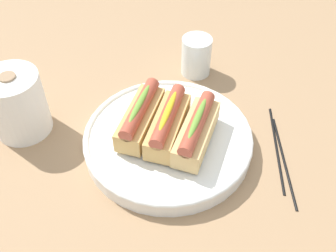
% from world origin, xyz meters
% --- Properties ---
extents(ground_plane, '(2.40, 2.40, 0.00)m').
position_xyz_m(ground_plane, '(0.00, 0.00, 0.00)').
color(ground_plane, '#9E7A56').
extents(serving_bowl, '(0.32, 0.32, 0.04)m').
position_xyz_m(serving_bowl, '(-0.01, -0.01, 0.02)').
color(serving_bowl, white).
rests_on(serving_bowl, ground_plane).
extents(hotdog_front, '(0.16, 0.08, 0.06)m').
position_xyz_m(hotdog_front, '(-0.02, -0.06, 0.06)').
color(hotdog_front, '#DBB270').
rests_on(hotdog_front, serving_bowl).
extents(hotdog_back, '(0.16, 0.07, 0.06)m').
position_xyz_m(hotdog_back, '(-0.01, -0.01, 0.06)').
color(hotdog_back, tan).
rests_on(hotdog_back, serving_bowl).
extents(hotdog_side, '(0.16, 0.07, 0.06)m').
position_xyz_m(hotdog_side, '(-0.00, 0.04, 0.06)').
color(hotdog_side, tan).
rests_on(hotdog_side, serving_bowl).
extents(water_glass, '(0.07, 0.07, 0.09)m').
position_xyz_m(water_glass, '(0.23, -0.05, 0.04)').
color(water_glass, white).
rests_on(water_glass, ground_plane).
extents(paper_towel_roll, '(0.11, 0.11, 0.13)m').
position_xyz_m(paper_towel_roll, '(0.00, 0.28, 0.07)').
color(paper_towel_roll, white).
rests_on(paper_towel_roll, ground_plane).
extents(chopstick_near, '(0.22, 0.02, 0.01)m').
position_xyz_m(chopstick_near, '(0.01, -0.22, 0.00)').
color(chopstick_near, black).
rests_on(chopstick_near, ground_plane).
extents(chopstick_far, '(0.22, 0.03, 0.01)m').
position_xyz_m(chopstick_far, '(-0.02, -0.23, 0.00)').
color(chopstick_far, black).
rests_on(chopstick_far, ground_plane).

